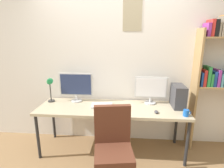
# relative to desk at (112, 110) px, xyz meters

# --- Properties ---
(wall_back) EXTENTS (4.63, 0.11, 2.60)m
(wall_back) POSITION_rel_desk_xyz_m (0.00, 0.42, 0.61)
(wall_back) COLOR silver
(wall_back) RESTS_ON ground_plane
(desk) EXTENTS (2.23, 0.68, 0.74)m
(desk) POSITION_rel_desk_xyz_m (0.00, 0.00, 0.00)
(desk) COLOR tan
(desk) RESTS_ON ground_plane
(bookshelf) EXTENTS (0.83, 0.28, 2.07)m
(bookshelf) POSITION_rel_desk_xyz_m (1.62, 0.23, 0.61)
(bookshelf) COLOR #9E7A4C
(bookshelf) RESTS_ON ground_plane
(office_chair) EXTENTS (0.52, 0.52, 0.99)m
(office_chair) POSITION_rel_desk_xyz_m (0.08, -0.69, -0.29)
(office_chair) COLOR #2D2D33
(office_chair) RESTS_ON ground_plane
(monitor_left) EXTENTS (0.54, 0.18, 0.47)m
(monitor_left) POSITION_rel_desk_xyz_m (-0.60, 0.21, 0.31)
(monitor_left) COLOR silver
(monitor_left) RESTS_ON desk
(monitor_right) EXTENTS (0.50, 0.18, 0.43)m
(monitor_right) POSITION_rel_desk_xyz_m (0.60, 0.21, 0.29)
(monitor_right) COLOR silver
(monitor_right) RESTS_ON desk
(pc_tower) EXTENTS (0.17, 0.34, 0.34)m
(pc_tower) POSITION_rel_desk_xyz_m (1.00, 0.10, 0.22)
(pc_tower) COLOR #38383D
(pc_tower) RESTS_ON desk
(desk_lamp) EXTENTS (0.11, 0.15, 0.44)m
(desk_lamp) POSITION_rel_desk_xyz_m (-1.02, 0.14, 0.34)
(desk_lamp) COLOR #333333
(desk_lamp) RESTS_ON desk
(keyboard_main) EXTENTS (0.37, 0.13, 0.02)m
(keyboard_main) POSITION_rel_desk_xyz_m (0.00, -0.23, 0.06)
(keyboard_main) COLOR silver
(keyboard_main) RESTS_ON desk
(computer_mouse) EXTENTS (0.06, 0.10, 0.03)m
(computer_mouse) POSITION_rel_desk_xyz_m (0.64, -0.16, 0.07)
(computer_mouse) COLOR #38383D
(computer_mouse) RESTS_ON desk
(laptop_closed) EXTENTS (0.34, 0.26, 0.02)m
(laptop_closed) POSITION_rel_desk_xyz_m (-0.15, 0.03, 0.06)
(laptop_closed) COLOR silver
(laptop_closed) RESTS_ON desk
(coffee_mug) EXTENTS (0.11, 0.08, 0.09)m
(coffee_mug) POSITION_rel_desk_xyz_m (1.03, -0.23, 0.10)
(coffee_mug) COLOR blue
(coffee_mug) RESTS_ON desk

